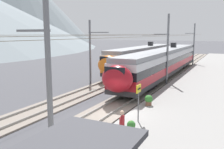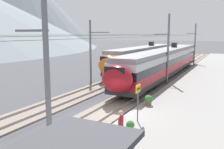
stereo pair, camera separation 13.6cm
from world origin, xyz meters
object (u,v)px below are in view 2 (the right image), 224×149
Objects in this scene: catenary_mast_west at (45,72)px; catenary_mast_mid at (167,49)px; train_near_platform at (165,61)px; platform_sign at (138,95)px; catenary_mast_east at (194,44)px; train_far_track at (143,57)px; passenger_walking at (121,125)px; handbag_beside_passenger at (127,132)px; potted_plant_platform_edge at (148,100)px; catenary_mast_far_side at (92,50)px; potted_plant_by_shelter at (130,126)px.

catenary_mast_west reaches higher than catenary_mast_mid.
train_near_platform reaches higher than platform_sign.
catenary_mast_east is at bearing -5.13° from train_near_platform.
train_near_platform and train_far_track have the same top height.
handbag_beside_passenger is at bearing 4.66° from passenger_walking.
potted_plant_platform_edge is (3.72, 0.52, -1.29)m from platform_sign.
catenary_mast_west is 1.00× the size of catenary_mast_far_side.
platform_sign is 2.75m from handbag_beside_passenger.
passenger_walking reaches higher than potted_plant_platform_edge.
potted_plant_platform_edge is (-19.26, -7.37, -1.42)m from train_far_track.
potted_plant_platform_edge is (10.06, -1.25, -3.48)m from catenary_mast_west.
train_far_track is 30.03m from catenary_mast_west.
train_near_platform is 18.65× the size of passenger_walking.
catenary_mast_mid is at bearing 6.94° from passenger_walking.
passenger_walking reaches higher than potted_plant_by_shelter.
potted_plant_platform_edge is 5.77m from potted_plant_by_shelter.
catenary_mast_far_side is at bearing 25.61° from catenary_mast_west.
catenary_mast_mid is at bearing 7.26° from platform_sign.
catenary_mast_far_side is 59.90× the size of potted_plant_platform_edge.
platform_sign is (6.34, -1.77, -2.19)m from catenary_mast_west.
handbag_beside_passenger is (-2.22, -0.23, -1.61)m from platform_sign.
train_near_platform is 10.41m from catenary_mast_far_side.
catenary_mast_west is 128.57× the size of handbag_beside_passenger.
platform_sign is 2.90× the size of potted_plant_platform_edge.
potted_plant_by_shelter is at bearing -176.67° from catenary_mast_east.
catenary_mast_east is 36.16m from potted_plant_by_shelter.
platform_sign is 3.97m from potted_plant_platform_edge.
platform_sign is 3.21× the size of potted_plant_by_shelter.
potted_plant_by_shelter is at bearing -172.50° from catenary_mast_mid.
catenary_mast_mid reaches higher than train_far_track.
train_near_platform is 21.10m from handbag_beside_passenger.
catenary_mast_east is 24.47m from catenary_mast_far_side.
catenary_mast_mid is 8.79m from catenary_mast_far_side.
platform_sign is at bearing 5.53° from passenger_walking.
handbag_beside_passenger is 0.39m from potted_plant_by_shelter.
potted_plant_by_shelter is (-15.86, -2.09, -3.43)m from catenary_mast_mid.
catenary_mast_east is (10.98, -6.12, 1.85)m from train_far_track.
catenary_mast_far_side is (-23.03, 8.27, -0.08)m from catenary_mast_east.
potted_plant_by_shelter is at bearing -170.38° from train_near_platform.
platform_sign is at bearing 9.16° from potted_plant_by_shelter.
potted_plant_by_shelter is (4.36, -2.09, -3.51)m from catenary_mast_west.
potted_plant_platform_edge is (6.96, 0.83, -0.49)m from passenger_walking.
handbag_beside_passenger is at bearing -176.83° from catenary_mast_east.
catenary_mast_west is 5.96m from handbag_beside_passenger.
platform_sign is at bearing 5.92° from handbag_beside_passenger.
platform_sign is at bearing -172.74° from catenary_mast_mid.
handbag_beside_passenger is 0.47× the size of potted_plant_platform_edge.
catenary_mast_east is at bearing 2.99° from platform_sign.
train_far_track is 24.30m from platform_sign.
handbag_beside_passenger is at bearing -172.92° from catenary_mast_mid.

